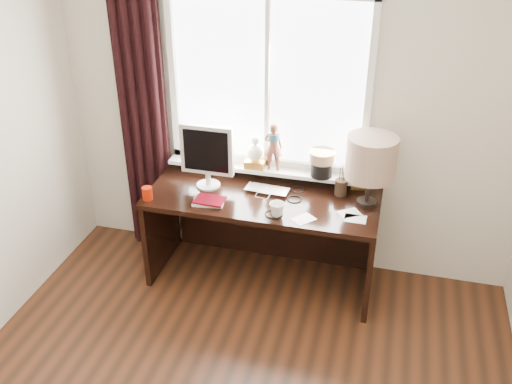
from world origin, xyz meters
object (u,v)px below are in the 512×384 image
(laptop, at_px, (268,190))
(red_cup, at_px, (147,193))
(mug, at_px, (277,209))
(monitor, at_px, (207,153))
(desk, at_px, (265,218))
(table_lamp, at_px, (371,158))

(laptop, relative_size, red_cup, 3.32)
(laptop, relative_size, mug, 3.11)
(mug, distance_m, monitor, 0.70)
(laptop, relative_size, monitor, 0.66)
(monitor, bearing_deg, desk, 6.17)
(monitor, bearing_deg, table_lamp, 1.42)
(mug, distance_m, table_lamp, 0.73)
(mug, distance_m, desk, 0.47)
(mug, bearing_deg, desk, 116.03)
(red_cup, distance_m, table_lamp, 1.60)
(mug, xyz_separation_m, table_lamp, (0.58, 0.31, 0.31))
(red_cup, bearing_deg, table_lamp, 12.09)
(red_cup, xyz_separation_m, monitor, (0.36, 0.30, 0.23))
(mug, height_order, monitor, monitor)
(mug, bearing_deg, table_lamp, 28.19)
(laptop, distance_m, monitor, 0.53)
(monitor, bearing_deg, red_cup, -140.15)
(laptop, bearing_deg, red_cup, -153.37)
(laptop, bearing_deg, desk, 143.37)
(red_cup, height_order, monitor, monitor)
(monitor, height_order, table_lamp, table_lamp)
(laptop, xyz_separation_m, table_lamp, (0.73, -0.00, 0.35))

